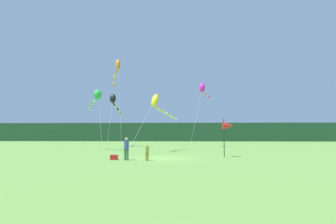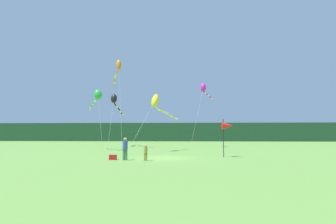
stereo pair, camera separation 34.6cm
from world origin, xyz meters
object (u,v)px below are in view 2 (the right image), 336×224
(person_child, at_px, (146,152))
(kite_green, at_px, (97,96))
(cooler_box, at_px, (113,157))
(banner_flag_pole, at_px, (227,126))
(kite_orange, at_px, (118,69))
(kite_yellow, at_px, (157,103))
(kite_black, at_px, (115,101))
(person_adult, at_px, (125,148))
(kite_magenta, at_px, (204,89))

(person_child, xyz_separation_m, kite_green, (-7.17, 10.74, 5.54))
(cooler_box, xyz_separation_m, banner_flag_pole, (8.96, 2.64, 2.39))
(kite_orange, distance_m, kite_yellow, 10.92)
(kite_green, bearing_deg, kite_orange, 82.32)
(cooler_box, distance_m, kite_black, 20.70)
(kite_yellow, bearing_deg, kite_black, 126.29)
(person_adult, distance_m, banner_flag_pole, 8.66)
(kite_green, bearing_deg, kite_black, 91.29)
(person_child, height_order, kite_magenta, kite_magenta)
(banner_flag_pole, distance_m, kite_magenta, 16.49)
(person_child, bearing_deg, kite_orange, 110.62)
(cooler_box, height_order, banner_flag_pole, banner_flag_pole)
(person_adult, relative_size, cooler_box, 3.21)
(cooler_box, distance_m, kite_yellow, 10.76)
(person_adult, relative_size, banner_flag_pole, 0.52)
(person_child, xyz_separation_m, cooler_box, (-2.56, 0.65, -0.47))
(kite_yellow, bearing_deg, banner_flag_pole, -45.05)
(kite_green, bearing_deg, cooler_box, -65.45)
(kite_yellow, relative_size, kite_magenta, 0.87)
(kite_magenta, bearing_deg, kite_yellow, -122.89)
(kite_black, bearing_deg, person_child, -69.49)
(person_child, bearing_deg, kite_black, 110.51)
(cooler_box, distance_m, banner_flag_pole, 9.64)
(banner_flag_pole, bearing_deg, kite_magenta, 92.78)
(kite_black, height_order, kite_magenta, kite_magenta)
(person_adult, height_order, kite_yellow, kite_yellow)
(person_adult, relative_size, kite_black, 0.15)
(person_child, relative_size, banner_flag_pole, 0.37)
(kite_yellow, height_order, kite_magenta, kite_magenta)
(kite_green, bearing_deg, kite_magenta, 31.91)
(person_adult, xyz_separation_m, kite_magenta, (7.24, 18.37, 7.38))
(person_child, height_order, kite_orange, kite_orange)
(person_child, distance_m, banner_flag_pole, 7.45)
(cooler_box, height_order, kite_green, kite_green)
(kite_green, bearing_deg, kite_yellow, -7.54)
(kite_orange, xyz_separation_m, kite_green, (-0.82, -6.11, -4.60))
(cooler_box, relative_size, kite_yellow, 0.06)
(kite_yellow, xyz_separation_m, kite_magenta, (5.77, 8.92, 3.05))
(person_child, xyz_separation_m, kite_magenta, (5.66, 18.73, 7.65))
(kite_black, distance_m, kite_orange, 5.09)
(banner_flag_pole, bearing_deg, kite_yellow, 134.95)
(banner_flag_pole, distance_m, kite_green, 15.90)
(kite_black, bearing_deg, banner_flag_pole, -49.99)
(kite_green, height_order, kite_magenta, kite_magenta)
(kite_yellow, distance_m, kite_green, 7.18)
(banner_flag_pole, relative_size, kite_yellow, 0.40)
(banner_flag_pole, height_order, kite_black, kite_black)
(banner_flag_pole, distance_m, kite_yellow, 9.60)
(person_adult, distance_m, cooler_box, 1.26)
(person_adult, height_order, person_child, person_adult)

